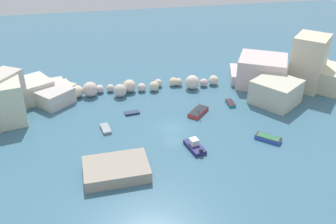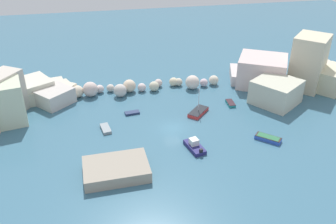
# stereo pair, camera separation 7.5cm
# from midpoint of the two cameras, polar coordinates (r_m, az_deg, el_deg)

# --- Properties ---
(cove_water) EXTENTS (160.00, 160.00, 0.00)m
(cove_water) POSITION_cam_midpoint_polar(r_m,az_deg,el_deg) (57.60, 0.68, -2.56)
(cove_water) COLOR #3D6C85
(cove_water) RESTS_ON ground
(cliff_headland_left) EXTENTS (19.73, 16.54, 7.36)m
(cliff_headland_left) POSITION_cam_midpoint_polar(r_m,az_deg,el_deg) (66.73, -22.94, 1.94)
(cliff_headland_left) COLOR beige
(cliff_headland_left) RESTS_ON ground
(cliff_headland_right) EXTENTS (23.10, 19.83, 10.31)m
(cliff_headland_right) POSITION_cam_midpoint_polar(r_m,az_deg,el_deg) (73.34, 18.36, 5.91)
(cliff_headland_right) COLOR beige
(cliff_headland_right) RESTS_ON ground
(rock_breakwater) EXTENTS (30.21, 4.79, 2.77)m
(rock_breakwater) POSITION_cam_midpoint_polar(r_m,az_deg,el_deg) (68.74, -5.77, 3.96)
(rock_breakwater) COLOR silver
(rock_breakwater) RESTS_ON ground
(stone_dock) EXTENTS (8.67, 6.16, 1.58)m
(stone_dock) POSITION_cam_midpoint_polar(r_m,az_deg,el_deg) (48.21, -8.22, -8.95)
(stone_dock) COLOR #A19584
(stone_dock) RESTS_ON ground
(moored_boat_0) EXTENTS (2.56, 1.39, 0.36)m
(moored_boat_0) POSITION_cam_midpoint_polar(r_m,az_deg,el_deg) (61.81, -5.72, -0.13)
(moored_boat_0) COLOR navy
(moored_boat_0) RESTS_ON cove_water
(moored_boat_1) EXTENTS (2.63, 4.31, 1.51)m
(moored_boat_1) POSITION_cam_midpoint_polar(r_m,az_deg,el_deg) (52.72, 4.20, -5.36)
(moored_boat_1) COLOR navy
(moored_boat_1) RESTS_ON cove_water
(moored_boat_2) EXTENTS (4.27, 4.41, 4.80)m
(moored_boat_2) POSITION_cam_midpoint_polar(r_m,az_deg,el_deg) (61.67, 4.76, 0.02)
(moored_boat_2) COLOR red
(moored_boat_2) RESTS_ON cove_water
(moored_boat_3) EXTENTS (1.34, 2.74, 0.49)m
(moored_boat_3) POSITION_cam_midpoint_polar(r_m,az_deg,el_deg) (65.38, 9.81, 1.37)
(moored_boat_3) COLOR teal
(moored_boat_3) RESTS_ON cove_water
(moored_boat_4) EXTENTS (3.78, 3.66, 0.67)m
(moored_boat_4) POSITION_cam_midpoint_polar(r_m,az_deg,el_deg) (56.53, 15.51, -4.02)
(moored_boat_4) COLOR blue
(moored_boat_4) RESTS_ON cove_water
(moored_boat_5) EXTENTS (1.77, 3.13, 0.47)m
(moored_boat_5) POSITION_cam_midpoint_polar(r_m,az_deg,el_deg) (57.83, -9.86, -2.62)
(moored_boat_5) COLOR gray
(moored_boat_5) RESTS_ON cove_water
(moored_boat_6) EXTENTS (2.94, 2.56, 0.53)m
(moored_boat_6) POSITION_cam_midpoint_polar(r_m,az_deg,el_deg) (49.80, -10.66, -8.54)
(moored_boat_6) COLOR yellow
(moored_boat_6) RESTS_ON cove_water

